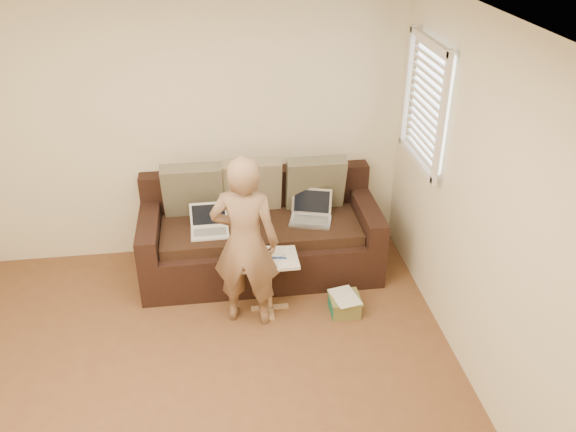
% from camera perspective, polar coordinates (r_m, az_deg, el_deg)
% --- Properties ---
extents(floor, '(4.50, 4.50, 0.00)m').
position_cam_1_polar(floor, '(4.47, -8.17, -18.48)').
color(floor, brown).
rests_on(floor, ground).
extents(ceiling, '(4.50, 4.50, 0.00)m').
position_cam_1_polar(ceiling, '(3.09, -11.69, 15.85)').
color(ceiling, white).
rests_on(ceiling, wall_back).
extents(wall_back, '(4.00, 0.00, 4.00)m').
position_cam_1_polar(wall_back, '(5.63, -9.39, 8.32)').
color(wall_back, beige).
rests_on(wall_back, ground).
extents(wall_right, '(0.00, 4.50, 4.50)m').
position_cam_1_polar(wall_right, '(4.04, 19.99, -2.16)').
color(wall_right, beige).
rests_on(wall_right, ground).
extents(window_blinds, '(0.12, 0.88, 1.08)m').
position_cam_1_polar(window_blinds, '(5.09, 12.99, 10.48)').
color(window_blinds, white).
rests_on(window_blinds, wall_right).
extents(sofa, '(2.20, 0.95, 0.85)m').
position_cam_1_polar(sofa, '(5.59, -2.66, -1.43)').
color(sofa, black).
rests_on(sofa, ground).
extents(pillow_left, '(0.55, 0.29, 0.57)m').
position_cam_1_polar(pillow_left, '(5.59, -9.09, 2.44)').
color(pillow_left, brown).
rests_on(pillow_left, sofa).
extents(pillow_mid, '(0.55, 0.27, 0.57)m').
position_cam_1_polar(pillow_mid, '(5.62, -3.48, 2.94)').
color(pillow_mid, '#767154').
rests_on(pillow_mid, sofa).
extents(pillow_right, '(0.55, 0.28, 0.57)m').
position_cam_1_polar(pillow_right, '(5.65, 2.63, 3.15)').
color(pillow_right, brown).
rests_on(pillow_right, sofa).
extents(laptop_silver, '(0.44, 0.37, 0.25)m').
position_cam_1_polar(laptop_silver, '(5.54, 2.15, -0.57)').
color(laptop_silver, '#B7BABC').
rests_on(laptop_silver, sofa).
extents(laptop_white, '(0.34, 0.25, 0.25)m').
position_cam_1_polar(laptop_white, '(5.41, -7.45, -1.69)').
color(laptop_white, white).
rests_on(laptop_white, sofa).
extents(person, '(0.63, 0.50, 1.52)m').
position_cam_1_polar(person, '(4.79, -4.12, -2.56)').
color(person, brown).
rests_on(person, ground).
extents(side_table, '(0.48, 0.34, 0.53)m').
position_cam_1_polar(side_table, '(5.16, -1.79, -6.48)').
color(side_table, silver).
rests_on(side_table, ground).
extents(drinking_glass, '(0.07, 0.07, 0.12)m').
position_cam_1_polar(drinking_glass, '(5.03, -3.86, -3.14)').
color(drinking_glass, silver).
rests_on(drinking_glass, side_table).
extents(scissors, '(0.20, 0.14, 0.02)m').
position_cam_1_polar(scissors, '(4.99, -1.15, -4.02)').
color(scissors, silver).
rests_on(scissors, side_table).
extents(paper_on_table, '(0.25, 0.33, 0.00)m').
position_cam_1_polar(paper_on_table, '(5.03, -1.06, -3.79)').
color(paper_on_table, white).
rests_on(paper_on_table, side_table).
extents(striped_box, '(0.26, 0.26, 0.17)m').
position_cam_1_polar(striped_box, '(5.25, 5.42, -8.39)').
color(striped_box, orange).
rests_on(striped_box, ground).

